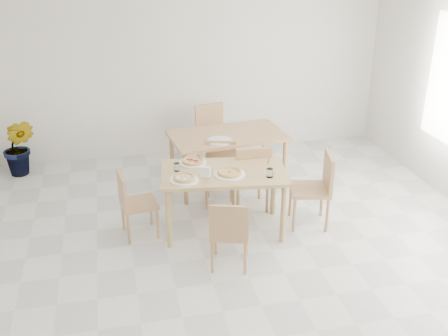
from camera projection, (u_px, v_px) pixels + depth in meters
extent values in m
plane|color=silver|center=(249.00, 278.00, 5.29)|extent=(7.00, 7.00, 0.00)
plane|color=silver|center=(190.00, 64.00, 7.83)|extent=(6.00, 0.00, 6.00)
cube|color=tan|center=(224.00, 173.00, 5.87)|extent=(1.50, 0.98, 0.04)
cylinder|color=tan|center=(169.00, 219.00, 5.68)|extent=(0.06, 0.06, 0.71)
cylinder|color=tan|center=(283.00, 214.00, 5.78)|extent=(0.06, 0.06, 0.71)
cylinder|color=tan|center=(170.00, 192.00, 6.28)|extent=(0.06, 0.06, 0.71)
cylinder|color=tan|center=(273.00, 188.00, 6.37)|extent=(0.06, 0.06, 0.71)
cube|color=tan|center=(230.00, 231.00, 5.36)|extent=(0.49, 0.49, 0.04)
cube|color=tan|center=(229.00, 223.00, 5.11)|extent=(0.38, 0.15, 0.37)
cylinder|color=tan|center=(247.00, 241.00, 5.58)|extent=(0.03, 0.03, 0.38)
cylinder|color=tan|center=(216.00, 239.00, 5.61)|extent=(0.03, 0.03, 0.38)
cylinder|color=tan|center=(245.00, 258.00, 5.28)|extent=(0.03, 0.03, 0.38)
cylinder|color=tan|center=(212.00, 257.00, 5.31)|extent=(0.03, 0.03, 0.38)
cube|color=tan|center=(220.00, 175.00, 6.60)|extent=(0.48, 0.48, 0.04)
cube|color=tan|center=(221.00, 155.00, 6.68)|extent=(0.39, 0.14, 0.37)
cylinder|color=tan|center=(207.00, 196.00, 6.54)|extent=(0.03, 0.03, 0.38)
cylinder|color=tan|center=(233.00, 196.00, 6.53)|extent=(0.03, 0.03, 0.38)
cylinder|color=tan|center=(208.00, 184.00, 6.85)|extent=(0.03, 0.03, 0.38)
cylinder|color=tan|center=(234.00, 184.00, 6.84)|extent=(0.03, 0.03, 0.38)
cube|color=tan|center=(139.00, 204.00, 5.91)|extent=(0.44, 0.44, 0.04)
cube|color=tan|center=(122.00, 190.00, 5.77)|extent=(0.09, 0.39, 0.37)
cylinder|color=tan|center=(158.00, 224.00, 5.91)|extent=(0.03, 0.03, 0.38)
cylinder|color=tan|center=(151.00, 211.00, 6.19)|extent=(0.03, 0.03, 0.38)
cylinder|color=tan|center=(129.00, 229.00, 5.80)|extent=(0.03, 0.03, 0.38)
cylinder|color=tan|center=(123.00, 216.00, 6.08)|extent=(0.03, 0.03, 0.38)
cube|color=tan|center=(310.00, 189.00, 6.11)|extent=(0.53, 0.53, 0.04)
cube|color=tan|center=(329.00, 171.00, 6.01)|extent=(0.14, 0.44, 0.42)
cylinder|color=tan|center=(291.00, 200.00, 6.38)|extent=(0.04, 0.04, 0.43)
cylinder|color=tan|center=(294.00, 215.00, 6.03)|extent=(0.04, 0.04, 0.43)
cylinder|color=tan|center=(322.00, 200.00, 6.38)|extent=(0.04, 0.04, 0.43)
cylinder|color=tan|center=(327.00, 215.00, 6.03)|extent=(0.04, 0.04, 0.43)
cylinder|color=white|center=(230.00, 174.00, 5.77)|extent=(0.35, 0.35, 0.02)
cylinder|color=white|center=(184.00, 180.00, 5.64)|extent=(0.31, 0.31, 0.02)
cylinder|color=white|center=(193.00, 163.00, 6.06)|extent=(0.32, 0.32, 0.02)
cylinder|color=#DCBC67|center=(230.00, 173.00, 5.76)|extent=(0.35, 0.35, 0.01)
torus|color=#DCBC67|center=(230.00, 172.00, 5.76)|extent=(0.35, 0.35, 0.03)
cylinder|color=orange|center=(230.00, 172.00, 5.76)|extent=(0.27, 0.27, 0.01)
ellipsoid|color=#176520|center=(230.00, 172.00, 5.76)|extent=(0.05, 0.05, 0.01)
cylinder|color=#DCBC67|center=(184.00, 179.00, 5.64)|extent=(0.29, 0.29, 0.01)
torus|color=#DCBC67|center=(184.00, 178.00, 5.63)|extent=(0.29, 0.29, 0.03)
cylinder|color=#FAF3CD|center=(184.00, 178.00, 5.63)|extent=(0.22, 0.22, 0.01)
cylinder|color=#DCBC67|center=(193.00, 162.00, 6.06)|extent=(0.33, 0.33, 0.01)
torus|color=#DCBC67|center=(193.00, 161.00, 6.05)|extent=(0.33, 0.33, 0.03)
cylinder|color=orange|center=(193.00, 161.00, 6.05)|extent=(0.25, 0.25, 0.01)
cylinder|color=white|center=(270.00, 173.00, 5.71)|extent=(0.07, 0.07, 0.10)
cylinder|color=white|center=(177.00, 167.00, 5.86)|extent=(0.07, 0.07, 0.09)
cube|color=silver|center=(205.00, 177.00, 5.70)|extent=(0.13, 0.10, 0.01)
cube|color=white|center=(205.00, 172.00, 5.68)|extent=(0.11, 0.08, 0.11)
cube|color=silver|center=(274.00, 176.00, 5.75)|extent=(0.07, 0.18, 0.01)
cube|color=silver|center=(268.00, 162.00, 6.10)|extent=(0.08, 0.17, 0.01)
cube|color=tan|center=(228.00, 135.00, 6.97)|extent=(1.59, 1.02, 0.04)
cylinder|color=tan|center=(186.00, 179.00, 6.61)|extent=(0.06, 0.06, 0.71)
cylinder|color=tan|center=(285.00, 165.00, 7.01)|extent=(0.06, 0.06, 0.71)
cylinder|color=tan|center=(172.00, 158.00, 7.23)|extent=(0.06, 0.06, 0.71)
cylinder|color=tan|center=(264.00, 146.00, 7.63)|extent=(0.06, 0.06, 0.71)
cube|color=tan|center=(249.00, 175.00, 6.50)|extent=(0.44, 0.44, 0.04)
cube|color=tan|center=(254.00, 165.00, 6.23)|extent=(0.43, 0.05, 0.41)
cylinder|color=tan|center=(260.00, 184.00, 6.80)|extent=(0.04, 0.04, 0.42)
cylinder|color=tan|center=(232.00, 187.00, 6.73)|extent=(0.04, 0.04, 0.42)
cylinder|color=tan|center=(267.00, 197.00, 6.46)|extent=(0.04, 0.04, 0.42)
cylinder|color=tan|center=(238.00, 200.00, 6.40)|extent=(0.04, 0.04, 0.42)
cube|color=tan|center=(215.00, 137.00, 7.69)|extent=(0.54, 0.54, 0.04)
cube|color=tan|center=(209.00, 118.00, 7.76)|extent=(0.45, 0.15, 0.43)
cylinder|color=tan|center=(209.00, 159.00, 7.55)|extent=(0.04, 0.04, 0.44)
cylinder|color=tan|center=(233.00, 154.00, 7.71)|extent=(0.04, 0.04, 0.44)
cylinder|color=tan|center=(198.00, 150.00, 7.86)|extent=(0.04, 0.04, 0.44)
cylinder|color=tan|center=(221.00, 146.00, 8.02)|extent=(0.04, 0.04, 0.44)
cylinder|color=white|center=(220.00, 141.00, 6.70)|extent=(0.33, 0.33, 0.02)
imported|color=#2E6B20|center=(19.00, 147.00, 7.41)|extent=(0.53, 0.46, 0.84)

